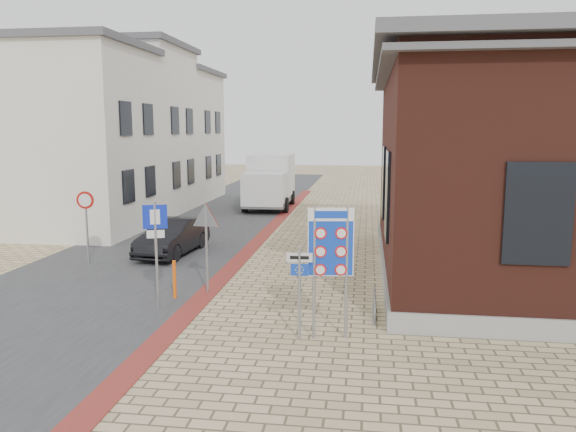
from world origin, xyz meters
The scene contains 15 objects.
ground centered at (0.00, 0.00, 0.00)m, with size 120.00×120.00×0.00m, color tan.
road_strip centered at (-5.50, 15.00, 0.01)m, with size 7.00×60.00×0.02m, color #38383A.
curb_strip centered at (-2.00, 10.00, 0.01)m, with size 0.60×40.00×0.02m, color maroon.
townhouse_near centered at (-10.99, 12.00, 4.17)m, with size 7.40×6.40×8.30m.
townhouse_mid centered at (-10.99, 18.00, 4.57)m, with size 7.40×6.40×9.10m.
townhouse_far centered at (-10.99, 24.00, 4.17)m, with size 7.40×6.40×8.30m.
bike_rack centered at (2.65, 2.20, 0.26)m, with size 0.08×1.80×0.60m.
sedan centered at (-4.63, 8.07, 0.65)m, with size 1.38×3.97×1.31m, color black.
box_truck centered at (-3.21, 20.71, 1.60)m, with size 2.69×5.98×3.09m.
border_sign centered at (1.65, 0.50, 2.10)m, with size 0.99×0.19×2.92m.
essen_sign centered at (1.00, 0.30, 1.35)m, with size 0.56×0.07×2.08m.
parking_sign centered at (-2.88, 2.00, 1.91)m, with size 0.59×0.25×2.77m.
yield_sign centered at (-2.00, 3.50, 1.92)m, with size 0.89×0.16×2.51m.
speed_sign centered at (-6.94, 6.15, 1.70)m, with size 0.59×0.09×2.51m.
bollard centered at (-2.71, 2.80, 0.53)m, with size 0.10×0.10×1.07m, color #FF610D.
Camera 1 is at (2.40, -11.36, 4.58)m, focal length 35.00 mm.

